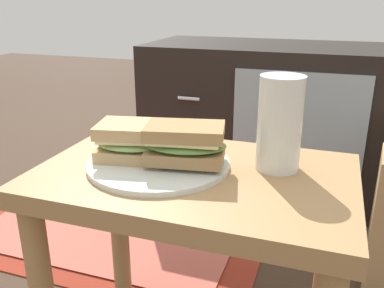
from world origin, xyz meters
The scene contains 7 objects.
side_table centered at (0.00, 0.00, 0.37)m, with size 0.56×0.36×0.46m.
tv_cabinet centered at (0.00, 0.95, 0.29)m, with size 0.96×0.46×0.58m.
area_rug centered at (-0.44, 0.47, 0.00)m, with size 1.03×0.69×0.01m.
plate centered at (-0.07, 0.00, 0.47)m, with size 0.26×0.26×0.01m, color silver.
sandwich_front centered at (-0.12, 0.00, 0.50)m, with size 0.15×0.12×0.07m.
sandwich_back centered at (-0.02, 0.00, 0.51)m, with size 0.16×0.11×0.07m.
beer_glass centered at (0.14, 0.06, 0.54)m, with size 0.08×0.08×0.17m.
Camera 1 is at (0.22, -0.64, 0.76)m, focal length 38.73 mm.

